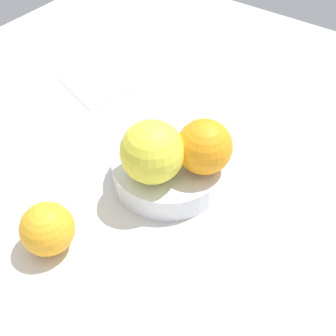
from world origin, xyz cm
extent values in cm
cube|color=silver|center=(0.00, 0.00, -1.00)|extent=(110.00, 110.00, 2.00)
cylinder|color=silver|center=(0.00, 0.00, 0.33)|extent=(9.51, 9.51, 0.65)
cylinder|color=silver|center=(0.00, 0.00, 1.82)|extent=(15.34, 15.34, 3.64)
sphere|color=yellow|center=(-0.31, -3.36, 7.74)|extent=(8.22, 8.22, 8.22)
sphere|color=orange|center=(4.49, 1.73, 7.28)|extent=(7.28, 7.28, 7.28)
sphere|color=#F9A823|center=(-4.92, -17.44, 3.26)|extent=(6.52, 6.52, 6.52)
cube|color=silver|center=(-23.65, 12.38, 0.15)|extent=(14.86, 14.86, 0.30)
camera|label=1|loc=(25.12, -34.50, 45.16)|focal=47.11mm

